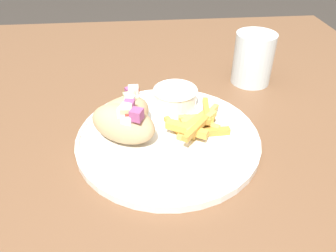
{
  "coord_description": "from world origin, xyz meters",
  "views": [
    {
      "loc": [
        -0.02,
        -0.51,
        1.14
      ],
      "look_at": [
        0.02,
        -0.06,
        0.81
      ],
      "focal_mm": 35.0,
      "sensor_mm": 36.0,
      "label": 1
    }
  ],
  "objects_px": {
    "water_glass": "(253,61)",
    "pita_sandwich_far": "(123,115)",
    "plate": "(168,137)",
    "pita_sandwich_near": "(123,123)",
    "fries_pile": "(196,124)",
    "sauce_ramekin": "(175,96)"
  },
  "relations": [
    {
      "from": "water_glass",
      "to": "pita_sandwich_far",
      "type": "bearing_deg",
      "value": -148.31
    },
    {
      "from": "plate",
      "to": "pita_sandwich_far",
      "type": "relative_size",
      "value": 2.51
    },
    {
      "from": "plate",
      "to": "pita_sandwich_near",
      "type": "bearing_deg",
      "value": -178.48
    },
    {
      "from": "fries_pile",
      "to": "water_glass",
      "type": "xyz_separation_m",
      "value": [
        0.16,
        0.19,
        0.03
      ]
    },
    {
      "from": "fries_pile",
      "to": "sauce_ramekin",
      "type": "height_order",
      "value": "sauce_ramekin"
    },
    {
      "from": "pita_sandwich_near",
      "to": "fries_pile",
      "type": "xyz_separation_m",
      "value": [
        0.13,
        0.01,
        -0.02
      ]
    },
    {
      "from": "pita_sandwich_far",
      "to": "water_glass",
      "type": "bearing_deg",
      "value": -11.11
    },
    {
      "from": "pita_sandwich_near",
      "to": "sauce_ramekin",
      "type": "xyz_separation_m",
      "value": [
        0.1,
        0.1,
        -0.01
      ]
    },
    {
      "from": "pita_sandwich_far",
      "to": "fries_pile",
      "type": "distance_m",
      "value": 0.13
    },
    {
      "from": "plate",
      "to": "sauce_ramekin",
      "type": "xyz_separation_m",
      "value": [
        0.02,
        0.1,
        0.03
      ]
    },
    {
      "from": "pita_sandwich_near",
      "to": "pita_sandwich_far",
      "type": "xyz_separation_m",
      "value": [
        -0.0,
        0.03,
        -0.0
      ]
    },
    {
      "from": "pita_sandwich_far",
      "to": "water_glass",
      "type": "height_order",
      "value": "water_glass"
    },
    {
      "from": "pita_sandwich_near",
      "to": "water_glass",
      "type": "bearing_deg",
      "value": 68.74
    },
    {
      "from": "pita_sandwich_near",
      "to": "water_glass",
      "type": "xyz_separation_m",
      "value": [
        0.29,
        0.21,
        0.0
      ]
    },
    {
      "from": "pita_sandwich_near",
      "to": "sauce_ramekin",
      "type": "bearing_deg",
      "value": 77.57
    },
    {
      "from": "plate",
      "to": "sauce_ramekin",
      "type": "distance_m",
      "value": 0.1
    },
    {
      "from": "pita_sandwich_far",
      "to": "sauce_ramekin",
      "type": "relative_size",
      "value": 1.46
    },
    {
      "from": "pita_sandwich_far",
      "to": "sauce_ramekin",
      "type": "distance_m",
      "value": 0.12
    },
    {
      "from": "plate",
      "to": "pita_sandwich_near",
      "type": "relative_size",
      "value": 2.36
    },
    {
      "from": "pita_sandwich_far",
      "to": "sauce_ramekin",
      "type": "height_order",
      "value": "pita_sandwich_far"
    },
    {
      "from": "plate",
      "to": "pita_sandwich_near",
      "type": "xyz_separation_m",
      "value": [
        -0.08,
        -0.0,
        0.04
      ]
    },
    {
      "from": "fries_pile",
      "to": "water_glass",
      "type": "bearing_deg",
      "value": 50.75
    }
  ]
}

